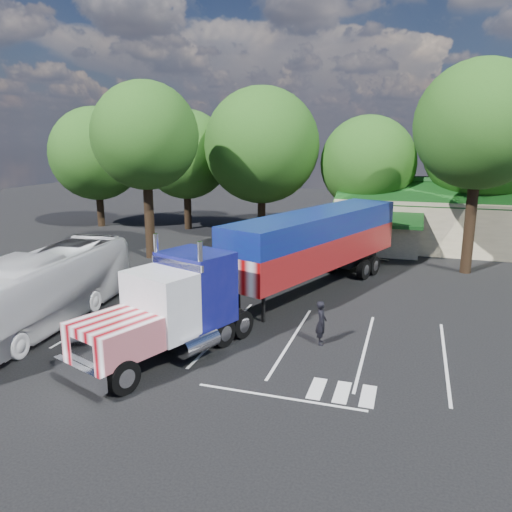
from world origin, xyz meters
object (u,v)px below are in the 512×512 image
(woman, at_px, (321,323))
(silver_sedan, at_px, (467,245))
(bicycle, at_px, (366,263))
(semi_truck, at_px, (287,254))
(tour_bus, at_px, (39,291))

(woman, xyz_separation_m, silver_sedan, (7.50, 20.00, -0.21))
(bicycle, bearing_deg, silver_sedan, 48.74)
(semi_truck, bearing_deg, tour_bus, -125.35)
(tour_bus, bearing_deg, bicycle, 42.98)
(semi_truck, distance_m, tour_bus, 12.31)
(woman, distance_m, silver_sedan, 21.36)
(bicycle, xyz_separation_m, silver_sedan, (6.82, 6.81, 0.31))
(tour_bus, xyz_separation_m, silver_sedan, (20.48, 22.00, -1.00))
(bicycle, relative_size, tour_bus, 0.14)
(bicycle, xyz_separation_m, tour_bus, (-13.65, -15.19, 1.31))
(semi_truck, relative_size, silver_sedan, 4.90)
(bicycle, bearing_deg, woman, -89.11)
(bicycle, bearing_deg, semi_truck, -108.87)
(semi_truck, relative_size, woman, 11.63)
(tour_bus, bearing_deg, silver_sedan, 41.98)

